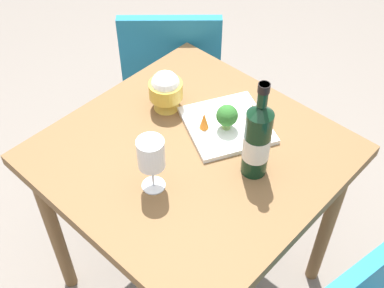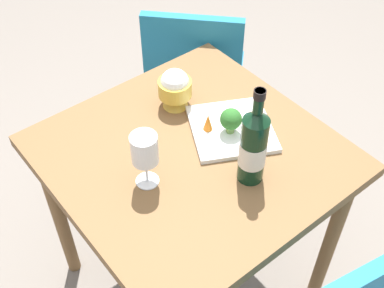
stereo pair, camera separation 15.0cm
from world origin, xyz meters
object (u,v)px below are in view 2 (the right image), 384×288
(broccoli_floret, at_px, (231,120))
(carrot_garnish_right, at_px, (258,118))
(wine_glass, at_px, (145,150))
(carrot_garnish_left, at_px, (208,122))
(chair_by_wall, at_px, (195,73))
(serving_plate, at_px, (232,129))
(wine_bottle, at_px, (253,146))
(rice_bowl, at_px, (175,88))

(broccoli_floret, xyz_separation_m, carrot_garnish_right, (0.08, -0.03, -0.02))
(wine_glass, relative_size, carrot_garnish_left, 3.01)
(chair_by_wall, relative_size, carrot_garnish_left, 14.28)
(broccoli_floret, bearing_deg, serving_plate, 33.06)
(wine_bottle, distance_m, rice_bowl, 0.39)
(wine_bottle, xyz_separation_m, rice_bowl, (0.02, 0.38, -0.05))
(chair_by_wall, relative_size, carrot_garnish_right, 13.03)
(wine_glass, xyz_separation_m, serving_plate, (0.33, 0.01, -0.12))
(wine_bottle, bearing_deg, carrot_garnish_right, 40.54)
(wine_glass, xyz_separation_m, rice_bowl, (0.26, 0.21, -0.05))
(chair_by_wall, distance_m, serving_plate, 0.65)
(wine_glass, xyz_separation_m, carrot_garnish_left, (0.26, 0.05, -0.08))
(wine_bottle, distance_m, carrot_garnish_left, 0.23)
(serving_plate, height_order, broccoli_floret, broccoli_floret)
(carrot_garnish_right, bearing_deg, rice_bowl, 117.12)
(wine_glass, distance_m, rice_bowl, 0.34)
(chair_by_wall, height_order, broccoli_floret, broccoli_floret)
(wine_bottle, bearing_deg, chair_by_wall, 62.47)
(chair_by_wall, height_order, serving_plate, chair_by_wall)
(rice_bowl, bearing_deg, wine_bottle, -93.44)
(chair_by_wall, height_order, wine_bottle, wine_bottle)
(carrot_garnish_left, distance_m, carrot_garnish_right, 0.16)
(wine_glass, bearing_deg, wine_bottle, -35.17)
(broccoli_floret, bearing_deg, rice_bowl, 102.02)
(serving_plate, xyz_separation_m, broccoli_floret, (-0.02, -0.01, 0.06))
(wine_bottle, bearing_deg, wine_glass, 144.83)
(wine_glass, relative_size, carrot_garnish_right, 2.74)
(carrot_garnish_left, bearing_deg, rice_bowl, 89.81)
(wine_glass, distance_m, carrot_garnish_right, 0.40)
(wine_bottle, relative_size, carrot_garnish_left, 5.39)
(wine_bottle, relative_size, broccoli_floret, 3.74)
(serving_plate, bearing_deg, broccoli_floret, -146.94)
(serving_plate, bearing_deg, carrot_garnish_left, 148.39)
(rice_bowl, bearing_deg, serving_plate, -72.76)
(carrot_garnish_right, bearing_deg, chair_by_wall, 69.43)
(carrot_garnish_right, bearing_deg, broccoli_floret, 158.00)
(rice_bowl, xyz_separation_m, serving_plate, (0.06, -0.21, -0.07))
(serving_plate, relative_size, broccoli_floret, 3.93)
(broccoli_floret, bearing_deg, carrot_garnish_right, -22.00)
(carrot_garnish_left, bearing_deg, serving_plate, -31.61)
(wine_glass, xyz_separation_m, broccoli_floret, (0.31, -0.01, -0.06))
(chair_by_wall, bearing_deg, carrot_garnish_right, -64.06)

